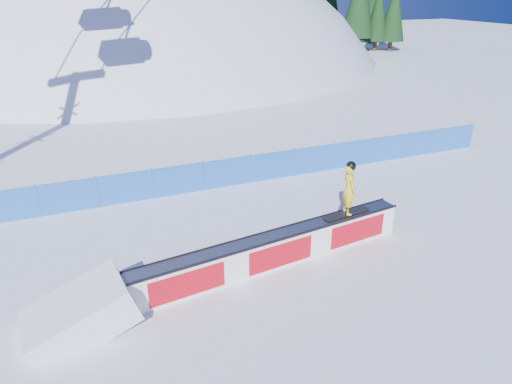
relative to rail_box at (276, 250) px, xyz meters
name	(u,v)px	position (x,y,z in m)	size (l,w,h in m)	color
ground	(326,226)	(2.58, 1.48, -0.52)	(160.00, 160.00, 0.00)	white
snow_hill	(150,203)	(2.58, 43.48, -18.52)	(64.00, 64.00, 64.00)	silver
safety_fence	(272,166)	(2.58, 5.98, 0.09)	(22.05, 0.05, 1.30)	blue
rail_box	(276,250)	(0.00, 0.00, 0.00)	(8.75, 1.65, 1.05)	white
snow_ramp	(83,327)	(-5.42, -0.65, -0.52)	(2.45, 1.64, 0.92)	white
snowboarder	(349,189)	(2.55, 0.31, 1.39)	(1.69, 0.63, 1.74)	black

